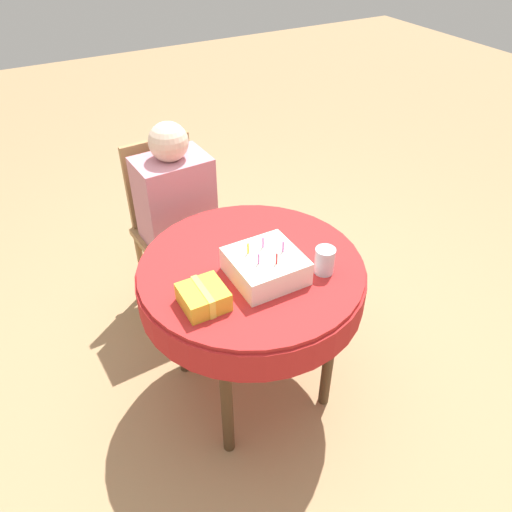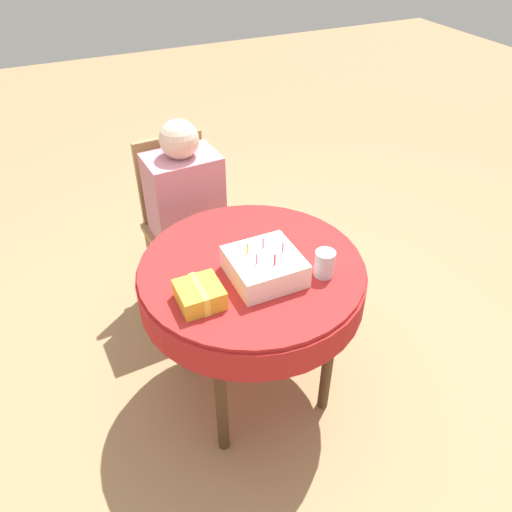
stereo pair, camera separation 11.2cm
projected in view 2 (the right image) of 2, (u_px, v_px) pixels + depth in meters
The scene contains 7 objects.
ground_plane at pixel (252, 383), 2.51m from camera, with size 12.00×12.00×0.00m, color #A37F56.
dining_table at pixel (252, 282), 2.10m from camera, with size 0.95×0.95×0.77m.
chair at pixel (183, 218), 2.77m from camera, with size 0.44×0.44×0.95m.
person at pixel (187, 201), 2.60m from camera, with size 0.38×0.37×1.11m.
birthday_cake at pixel (265, 266), 1.95m from camera, with size 0.27×0.27×0.15m.
drinking_glass at pixel (325, 264), 1.96m from camera, with size 0.08×0.08×0.11m.
gift_box at pixel (200, 295), 1.84m from camera, with size 0.16×0.17×0.08m.
Camera 2 is at (-0.65, -1.46, 2.04)m, focal length 35.00 mm.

